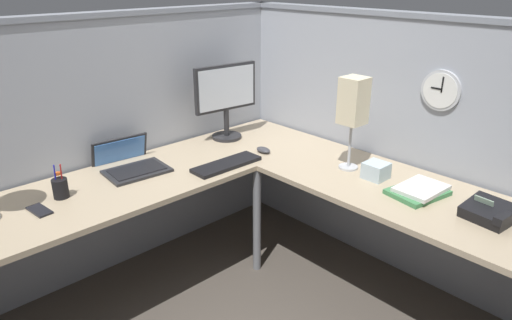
{
  "coord_description": "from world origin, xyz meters",
  "views": [
    {
      "loc": [
        -1.58,
        -1.68,
        1.79
      ],
      "look_at": [
        0.09,
        0.09,
        0.79
      ],
      "focal_mm": 32.64,
      "sensor_mm": 36.0,
      "label": 1
    }
  ],
  "objects_px": {
    "wall_clock": "(441,90)",
    "monitor": "(226,96)",
    "computer_mouse": "(263,150)",
    "tissue_box": "(376,171)",
    "laptop": "(129,163)",
    "book_stack": "(419,191)",
    "keyboard": "(227,164)",
    "desk_lamp_paper": "(353,104)",
    "office_phone": "(490,213)",
    "pen_cup": "(60,188)",
    "cell_phone": "(39,210)"
  },
  "relations": [
    {
      "from": "laptop",
      "to": "book_stack",
      "type": "height_order",
      "value": "laptop"
    },
    {
      "from": "desk_lamp_paper",
      "to": "office_phone",
      "type": "bearing_deg",
      "value": -91.9
    },
    {
      "from": "pen_cup",
      "to": "office_phone",
      "type": "xyz_separation_m",
      "value": [
        1.33,
        -1.57,
        -0.02
      ]
    },
    {
      "from": "office_phone",
      "to": "wall_clock",
      "type": "bearing_deg",
      "value": 54.22
    },
    {
      "from": "monitor",
      "to": "keyboard",
      "type": "bearing_deg",
      "value": -130.18
    },
    {
      "from": "pen_cup",
      "to": "desk_lamp_paper",
      "type": "relative_size",
      "value": 0.34
    },
    {
      "from": "computer_mouse",
      "to": "laptop",
      "type": "bearing_deg",
      "value": 153.65
    },
    {
      "from": "laptop",
      "to": "pen_cup",
      "type": "height_order",
      "value": "pen_cup"
    },
    {
      "from": "keyboard",
      "to": "wall_clock",
      "type": "xyz_separation_m",
      "value": [
        0.81,
        -0.84,
        0.45
      ]
    },
    {
      "from": "laptop",
      "to": "book_stack",
      "type": "distance_m",
      "value": 1.6
    },
    {
      "from": "office_phone",
      "to": "tissue_box",
      "type": "xyz_separation_m",
      "value": [
        0.02,
        0.62,
        0.01
      ]
    },
    {
      "from": "office_phone",
      "to": "book_stack",
      "type": "height_order",
      "value": "office_phone"
    },
    {
      "from": "monitor",
      "to": "keyboard",
      "type": "distance_m",
      "value": 0.57
    },
    {
      "from": "computer_mouse",
      "to": "wall_clock",
      "type": "relative_size",
      "value": 0.47
    },
    {
      "from": "monitor",
      "to": "desk_lamp_paper",
      "type": "height_order",
      "value": "desk_lamp_paper"
    },
    {
      "from": "book_stack",
      "to": "wall_clock",
      "type": "xyz_separation_m",
      "value": [
        0.33,
        0.12,
        0.44
      ]
    },
    {
      "from": "computer_mouse",
      "to": "book_stack",
      "type": "xyz_separation_m",
      "value": [
        0.17,
        -0.97,
        0.0
      ]
    },
    {
      "from": "laptop",
      "to": "keyboard",
      "type": "relative_size",
      "value": 0.94
    },
    {
      "from": "tissue_box",
      "to": "laptop",
      "type": "bearing_deg",
      "value": 130.48
    },
    {
      "from": "office_phone",
      "to": "wall_clock",
      "type": "relative_size",
      "value": 1.02
    },
    {
      "from": "laptop",
      "to": "computer_mouse",
      "type": "bearing_deg",
      "value": -26.35
    },
    {
      "from": "wall_clock",
      "to": "monitor",
      "type": "bearing_deg",
      "value": 111.77
    },
    {
      "from": "computer_mouse",
      "to": "office_phone",
      "type": "xyz_separation_m",
      "value": [
        0.16,
        -1.32,
        0.02
      ]
    },
    {
      "from": "monitor",
      "to": "desk_lamp_paper",
      "type": "relative_size",
      "value": 0.94
    },
    {
      "from": "laptop",
      "to": "office_phone",
      "type": "relative_size",
      "value": 1.8
    },
    {
      "from": "office_phone",
      "to": "desk_lamp_paper",
      "type": "xyz_separation_m",
      "value": [
        0.03,
        0.81,
        0.35
      ]
    },
    {
      "from": "computer_mouse",
      "to": "wall_clock",
      "type": "distance_m",
      "value": 1.08
    },
    {
      "from": "keyboard",
      "to": "wall_clock",
      "type": "height_order",
      "value": "wall_clock"
    },
    {
      "from": "laptop",
      "to": "tissue_box",
      "type": "distance_m",
      "value": 1.4
    },
    {
      "from": "book_stack",
      "to": "tissue_box",
      "type": "relative_size",
      "value": 2.61
    },
    {
      "from": "book_stack",
      "to": "desk_lamp_paper",
      "type": "xyz_separation_m",
      "value": [
        0.02,
        0.45,
        0.36
      ]
    },
    {
      "from": "monitor",
      "to": "tissue_box",
      "type": "relative_size",
      "value": 4.17
    },
    {
      "from": "desk_lamp_paper",
      "to": "wall_clock",
      "type": "height_order",
      "value": "wall_clock"
    },
    {
      "from": "keyboard",
      "to": "book_stack",
      "type": "bearing_deg",
      "value": -62.94
    },
    {
      "from": "monitor",
      "to": "tissue_box",
      "type": "xyz_separation_m",
      "value": [
        0.17,
        -1.07,
        -0.25
      ]
    },
    {
      "from": "office_phone",
      "to": "desk_lamp_paper",
      "type": "height_order",
      "value": "desk_lamp_paper"
    },
    {
      "from": "computer_mouse",
      "to": "tissue_box",
      "type": "distance_m",
      "value": 0.72
    },
    {
      "from": "cell_phone",
      "to": "computer_mouse",
      "type": "bearing_deg",
      "value": -13.63
    },
    {
      "from": "book_stack",
      "to": "monitor",
      "type": "bearing_deg",
      "value": 96.68
    },
    {
      "from": "cell_phone",
      "to": "wall_clock",
      "type": "xyz_separation_m",
      "value": [
        1.81,
        -1.02,
        0.46
      ]
    },
    {
      "from": "cell_phone",
      "to": "tissue_box",
      "type": "xyz_separation_m",
      "value": [
        1.49,
        -0.87,
        0.04
      ]
    },
    {
      "from": "wall_clock",
      "to": "desk_lamp_paper",
      "type": "bearing_deg",
      "value": 132.78
    },
    {
      "from": "monitor",
      "to": "pen_cup",
      "type": "bearing_deg",
      "value": -174.2
    },
    {
      "from": "laptop",
      "to": "office_phone",
      "type": "height_order",
      "value": "laptop"
    },
    {
      "from": "computer_mouse",
      "to": "office_phone",
      "type": "bearing_deg",
      "value": -83.2
    },
    {
      "from": "wall_clock",
      "to": "tissue_box",
      "type": "bearing_deg",
      "value": 154.85
    },
    {
      "from": "book_stack",
      "to": "cell_phone",
      "type": "bearing_deg",
      "value": 142.33
    },
    {
      "from": "tissue_box",
      "to": "book_stack",
      "type": "bearing_deg",
      "value": -92.43
    },
    {
      "from": "book_stack",
      "to": "tissue_box",
      "type": "height_order",
      "value": "tissue_box"
    },
    {
      "from": "monitor",
      "to": "office_phone",
      "type": "relative_size",
      "value": 2.22
    }
  ]
}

